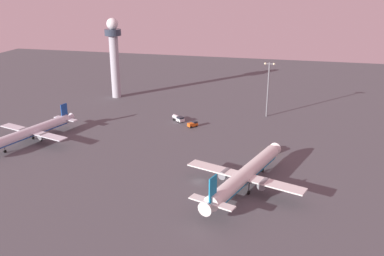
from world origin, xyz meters
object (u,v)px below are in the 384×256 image
Objects in this scene: fuel_truck at (178,118)px; baggage_tractor at (274,148)px; control_tower at (114,53)px; maintenance_van at (193,124)px; airplane_terminal_side at (32,132)px; airplane_taxiway_distant at (245,175)px; apron_light_east at (268,86)px.

baggage_tractor is (40.98, -23.82, -0.19)m from fuel_truck.
control_tower reaches higher than maintenance_van.
airplane_terminal_side is at bearing -110.19° from maintenance_van.
apron_light_east is at bearing 107.63° from airplane_taxiway_distant.
airplane_terminal_side is 87.71m from baggage_tractor.
fuel_truck is (40.83, -29.83, -21.25)m from control_tower.
baggage_tractor is at bearing 99.75° from fuel_truck.
apron_light_east is at bearing -10.44° from control_tower.
apron_light_east is (1.24, 69.50, 9.28)m from airplane_taxiway_distant.
apron_light_east is at bearing 153.78° from fuel_truck.
baggage_tractor is 0.19× the size of apron_light_east.
fuel_truck is at bearing -41.05° from baggage_tractor.
airplane_terminal_side is (-80.26, 18.23, -0.47)m from airplane_taxiway_distant.
airplane_terminal_side is 61.39m from maintenance_van.
maintenance_van is (-26.79, 48.29, -3.23)m from airplane_taxiway_distant.
control_tower is 0.89× the size of airplane_taxiway_distant.
airplane_taxiway_distant is 7.15× the size of fuel_truck.
fuel_truck is at bearing -175.40° from maintenance_van.
airplane_taxiway_distant reaches higher than fuel_truck.
airplane_taxiway_distant is 1.11× the size of airplane_terminal_side.
airplane_taxiway_distant is 63.87m from fuel_truck.
fuel_truck is 47.40m from baggage_tractor.
control_tower is at bearing 150.62° from airplane_taxiway_distant.
control_tower is 68.16m from airplane_terminal_side.
control_tower is 1.65× the size of apron_light_east.
airplane_terminal_side is 58.10m from fuel_truck.
control_tower reaches higher than baggage_tractor.
airplane_terminal_side is at bearing -3.21° from baggage_tractor.
baggage_tractor is at bearing -33.26° from control_tower.
maintenance_van is 0.19× the size of apron_light_east.
airplane_terminal_side reaches higher than baggage_tractor.
fuel_truck is at bearing -156.14° from apron_light_east.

